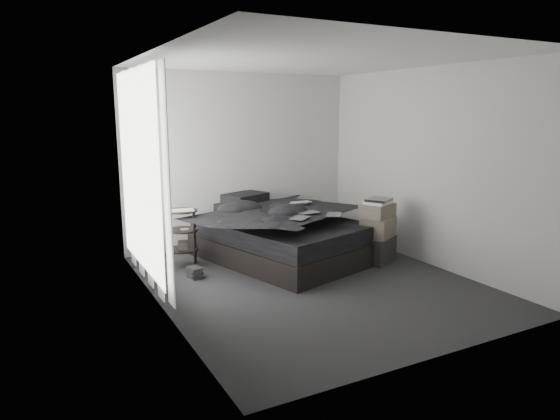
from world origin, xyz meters
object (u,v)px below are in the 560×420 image
side_stand (183,239)px  box_lower (376,249)px  laptop (301,198)px  bed (283,248)px

side_stand → box_lower: bearing=-23.1°
laptop → box_lower: laptop is taller
box_lower → laptop: bearing=127.6°
bed → side_stand: 1.39m
side_stand → box_lower: size_ratio=1.58×
laptop → side_stand: 1.77m
bed → laptop: 0.78m
side_stand → box_lower: 2.62m
bed → side_stand: bearing=151.6°
bed → box_lower: box_lower is taller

